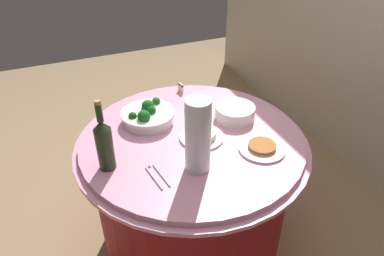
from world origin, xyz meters
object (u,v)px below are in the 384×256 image
broccoli_bowl (148,115)px  decorative_fruit_vase (198,139)px  food_plate_rice (202,135)px  food_plate_peanuts (262,148)px  label_placard_front (181,87)px  serving_tongs (157,176)px  plate_stack (235,112)px  wine_bottle (104,143)px

broccoli_bowl → decorative_fruit_vase: (0.44, 0.09, 0.11)m
broccoli_bowl → food_plate_rice: size_ratio=1.27×
food_plate_peanuts → label_placard_front: size_ratio=4.00×
broccoli_bowl → food_plate_rice: 0.31m
decorative_fruit_vase → food_plate_rice: size_ratio=1.55×
broccoli_bowl → serving_tongs: broccoli_bowl is taller
serving_tongs → plate_stack: bearing=118.0°
decorative_fruit_vase → food_plate_peanuts: bearing=90.2°
broccoli_bowl → decorative_fruit_vase: 0.46m
serving_tongs → food_plate_peanuts: bearing=88.5°
serving_tongs → food_plate_peanuts: (0.01, 0.51, 0.01)m
wine_bottle → label_placard_front: 0.77m
wine_bottle → broccoli_bowl: bearing=136.0°
decorative_fruit_vase → label_placard_front: size_ratio=6.18×
serving_tongs → label_placard_front: label_placard_front is taller
decorative_fruit_vase → food_plate_peanuts: (-0.00, 0.33, -0.14)m
food_plate_peanuts → label_placard_front: label_placard_front is taller
decorative_fruit_vase → label_placard_front: (-0.68, 0.19, -0.12)m
decorative_fruit_vase → food_plate_peanuts: 0.36m
food_plate_peanuts → serving_tongs: bearing=-91.5°
food_plate_rice → food_plate_peanuts: 0.30m
broccoli_bowl → plate_stack: 0.46m
wine_bottle → food_plate_peanuts: size_ratio=1.53×
serving_tongs → food_plate_rice: (-0.18, 0.29, 0.01)m
food_plate_rice → food_plate_peanuts: (0.19, 0.22, -0.01)m
wine_bottle → decorative_fruit_vase: size_ratio=0.99×
wine_bottle → food_plate_rice: 0.48m
plate_stack → serving_tongs: bearing=-62.0°
wine_bottle → serving_tongs: 0.26m
wine_bottle → serving_tongs: size_ratio=2.00×
wine_bottle → label_placard_front: (-0.52, 0.55, -0.10)m
plate_stack → food_plate_rice: (0.10, -0.24, -0.02)m
food_plate_peanuts → label_placard_front: (-0.68, -0.14, 0.02)m
broccoli_bowl → plate_stack: bearing=72.1°
wine_bottle → label_placard_front: bearing=133.7°
plate_stack → food_plate_peanuts: bearing=-3.0°
wine_bottle → food_plate_peanuts: wine_bottle is taller
food_plate_rice → food_plate_peanuts: bearing=48.8°
broccoli_bowl → wine_bottle: size_ratio=0.83×
label_placard_front → plate_stack: bearing=22.2°
decorative_fruit_vase → label_placard_front: bearing=164.6°
food_plate_rice → label_placard_front: 0.49m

